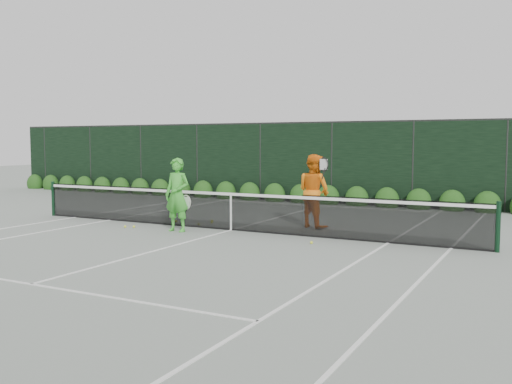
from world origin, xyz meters
The scene contains 8 objects.
ground centered at (0.00, 0.00, 0.00)m, with size 80.00×80.00×0.00m, color gray.
tennis_net centered at (-0.02, 0.00, 0.53)m, with size 12.90×0.10×1.07m.
player_woman centered at (-1.13, -0.79, 0.94)m, with size 0.70×0.46×1.88m.
player_man centered at (1.71, 1.48, 0.98)m, with size 1.18×1.07×1.97m.
court_lines centered at (0.00, 0.00, 0.01)m, with size 11.03×23.83×0.01m.
windscreen_fence centered at (0.00, -2.71, 1.51)m, with size 32.00×21.07×3.06m.
hedge_row centered at (0.00, 7.15, 0.23)m, with size 31.66×0.65×0.94m.
tennis_balls centered at (-1.20, 0.02, 0.03)m, with size 5.41×2.11×0.07m.
Camera 1 is at (7.38, -12.69, 2.28)m, focal length 40.00 mm.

